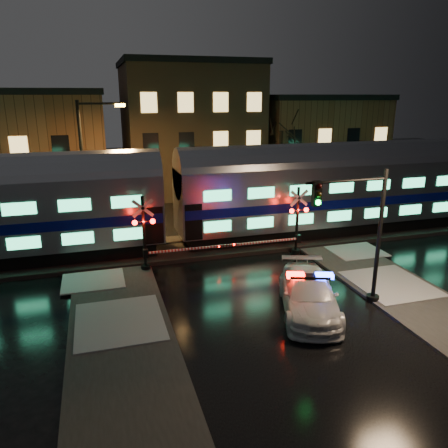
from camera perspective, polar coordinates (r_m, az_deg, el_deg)
The scene contains 13 objects.
ground at distance 22.62m, azimuth 2.80°, elevation -7.01°, with size 120.00×120.00×0.00m, color black.
ballast at distance 27.02m, azimuth -0.69°, elevation -2.70°, with size 90.00×4.20×0.24m, color black.
sidewalk_left at distance 16.26m, azimuth -12.78°, elevation -17.46°, with size 4.00×20.00×0.12m, color #2D2D2D.
sidewalk_right at distance 21.09m, azimuth 25.82°, elevation -10.44°, with size 4.00×20.00×0.12m, color #2D2D2D.
building_left at distance 42.22m, azimuth -24.99°, elevation 8.90°, with size 14.00×10.00×9.00m, color brown.
building_mid at distance 43.10m, azimuth -4.60°, elevation 12.17°, with size 12.00×11.00×11.50m, color brown.
building_right at distance 47.21m, azimuth 11.46°, elevation 10.46°, with size 12.00×10.00×8.50m, color brown.
train at distance 25.48m, azimuth -7.22°, elevation 3.62°, with size 51.00×3.12×5.92m.
police_car at distance 19.28m, azimuth 11.01°, elevation -9.03°, with size 3.98×6.02×1.80m.
crossing_signal_right at distance 25.35m, azimuth 8.85°, elevation -0.55°, with size 5.68×0.65×4.02m.
crossing_signal_left at distance 23.19m, azimuth -9.45°, elevation -2.15°, with size 5.77×0.66×4.09m.
traffic_light at distance 19.53m, azimuth 17.43°, elevation -1.54°, with size 3.93×0.70×6.08m.
streetlight at distance 28.82m, azimuth -17.39°, elevation 7.83°, with size 2.92×0.31×8.72m.
Camera 1 is at (-6.93, -19.53, 9.07)m, focal length 35.00 mm.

